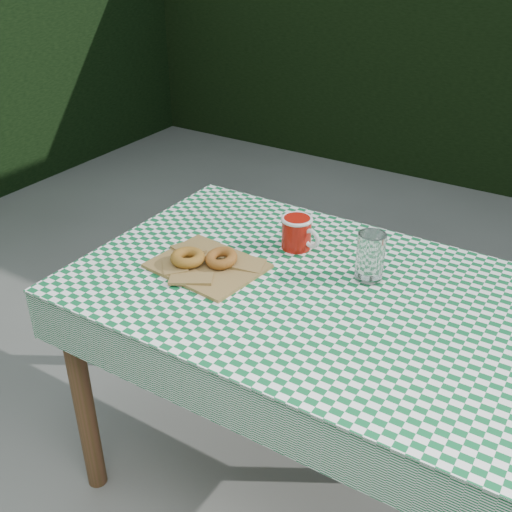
{
  "coord_description": "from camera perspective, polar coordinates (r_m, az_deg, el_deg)",
  "views": [
    {
      "loc": [
        0.48,
        -1.11,
        1.63
      ],
      "look_at": [
        -0.31,
        0.15,
        0.79
      ],
      "focal_mm": 43.02,
      "sensor_mm": 36.0,
      "label": 1
    }
  ],
  "objects": [
    {
      "name": "paper_bag",
      "position": [
        1.72,
        -4.54,
        -0.84
      ],
      "size": [
        0.32,
        0.27,
        0.02
      ],
      "primitive_type": "cube",
      "rotation": [
        0.0,
        0.0,
        -0.12
      ],
      "color": "olive",
      "rests_on": "tablecloth"
    },
    {
      "name": "coffee_mug",
      "position": [
        1.8,
        3.78,
        2.17
      ],
      "size": [
        0.2,
        0.2,
        0.1
      ],
      "primitive_type": null,
      "rotation": [
        0.0,
        0.0,
        -0.18
      ],
      "color": "#981209",
      "rests_on": "tablecloth"
    },
    {
      "name": "bagel_back",
      "position": [
        1.71,
        -3.25,
        -0.2
      ],
      "size": [
        0.11,
        0.11,
        0.03
      ],
      "primitive_type": "torus",
      "rotation": [
        0.0,
        0.0,
        -0.23
      ],
      "color": "brown",
      "rests_on": "paper_bag"
    },
    {
      "name": "table",
      "position": [
        1.87,
        4.39,
        -12.64
      ],
      "size": [
        1.23,
        0.82,
        0.75
      ],
      "primitive_type": "cube",
      "rotation": [
        0.0,
        0.0,
        0.0
      ],
      "color": "brown",
      "rests_on": "ground"
    },
    {
      "name": "bagel_front",
      "position": [
        1.72,
        -6.37,
        -0.14
      ],
      "size": [
        0.11,
        0.11,
        0.03
      ],
      "primitive_type": "torus",
      "rotation": [
        0.0,
        0.0,
        -0.13
      ],
      "color": "#A37121",
      "rests_on": "paper_bag"
    },
    {
      "name": "drinking_glass",
      "position": [
        1.66,
        10.57,
        -0.08
      ],
      "size": [
        0.09,
        0.09,
        0.14
      ],
      "primitive_type": "cylinder",
      "rotation": [
        0.0,
        0.0,
        -0.29
      ],
      "color": "white",
      "rests_on": "tablecloth"
    },
    {
      "name": "tablecloth",
      "position": [
        1.64,
        4.89,
        -2.85
      ],
      "size": [
        1.25,
        0.84,
        0.01
      ],
      "primitive_type": "cube",
      "rotation": [
        0.0,
        0.0,
        0.0
      ],
      "color": "#0D582C",
      "rests_on": "table"
    }
  ]
}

